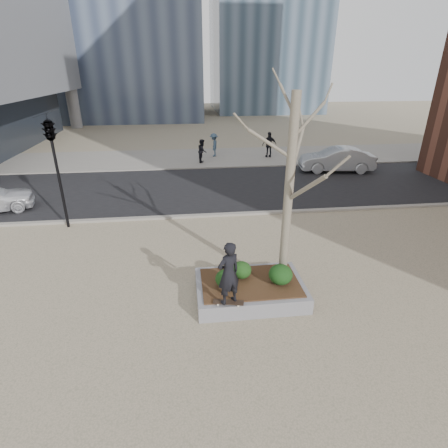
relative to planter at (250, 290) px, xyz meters
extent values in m
plane|color=tan|center=(-1.00, 0.00, -0.23)|extent=(120.00, 120.00, 0.00)
cube|color=black|center=(-1.00, 10.00, -0.21)|extent=(60.00, 8.00, 0.02)
cube|color=gray|center=(-1.00, 17.00, -0.21)|extent=(60.00, 6.00, 0.02)
cube|color=gray|center=(0.00, 0.00, 0.00)|extent=(3.00, 2.00, 0.45)
cube|color=#382314|center=(0.00, 0.00, 0.25)|extent=(2.70, 1.70, 0.04)
ellipsoid|color=black|center=(-0.70, -0.14, 0.51)|extent=(0.59, 0.59, 0.50)
ellipsoid|color=#1C3D13|center=(-0.21, 0.26, 0.51)|extent=(0.57, 0.57, 0.48)
ellipsoid|color=#123812|center=(0.81, -0.16, 0.54)|extent=(0.66, 0.66, 0.56)
imported|color=black|center=(-0.73, -0.88, 1.14)|extent=(0.73, 0.64, 1.69)
imported|color=#A6AAAE|center=(7.78, 12.35, 0.53)|extent=(4.66, 2.18, 1.48)
imported|color=black|center=(-0.36, 15.60, 0.58)|extent=(0.72, 0.85, 1.56)
imported|color=#395067|center=(0.58, 17.29, 0.62)|extent=(0.71, 1.12, 1.65)
imported|color=black|center=(4.51, 16.54, 0.70)|extent=(1.09, 0.53, 1.79)
camera|label=1|loc=(-1.70, -8.09, 5.73)|focal=28.00mm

